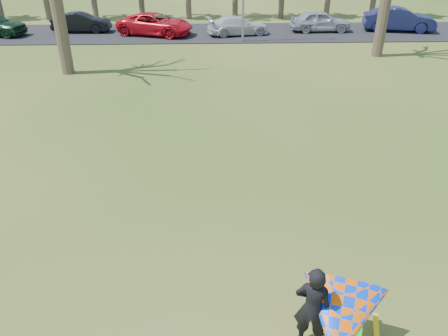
{
  "coord_description": "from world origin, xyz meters",
  "views": [
    {
      "loc": [
        -0.38,
        -8.57,
        6.93
      ],
      "look_at": [
        0.0,
        2.0,
        1.1
      ],
      "focal_mm": 35.0,
      "sensor_mm": 36.0,
      "label": 1
    }
  ],
  "objects_px": {
    "car_2": "(155,24)",
    "car_5": "(399,19)",
    "car_3": "(238,26)",
    "kite_flyer": "(337,319)",
    "car_4": "(320,21)",
    "car_1": "(81,22)"
  },
  "relations": [
    {
      "from": "car_1",
      "to": "car_2",
      "type": "distance_m",
      "value": 5.73
    },
    {
      "from": "car_5",
      "to": "kite_flyer",
      "type": "xyz_separation_m",
      "value": [
        -12.16,
        -28.13,
        -0.06
      ]
    },
    {
      "from": "car_5",
      "to": "car_1",
      "type": "bearing_deg",
      "value": 100.6
    },
    {
      "from": "car_2",
      "to": "car_3",
      "type": "relative_size",
      "value": 1.22
    },
    {
      "from": "car_2",
      "to": "kite_flyer",
      "type": "xyz_separation_m",
      "value": [
        6.02,
        -27.45,
        0.04
      ]
    },
    {
      "from": "car_5",
      "to": "car_2",
      "type": "bearing_deg",
      "value": 103.91
    },
    {
      "from": "car_5",
      "to": "kite_flyer",
      "type": "relative_size",
      "value": 2.16
    },
    {
      "from": "car_4",
      "to": "kite_flyer",
      "type": "xyz_separation_m",
      "value": [
        -6.23,
        -28.24,
        0.04
      ]
    },
    {
      "from": "car_2",
      "to": "car_3",
      "type": "xyz_separation_m",
      "value": [
        6.01,
        -0.19,
        -0.11
      ]
    },
    {
      "from": "car_1",
      "to": "car_3",
      "type": "relative_size",
      "value": 0.95
    },
    {
      "from": "car_2",
      "to": "car_5",
      "type": "height_order",
      "value": "car_5"
    },
    {
      "from": "car_1",
      "to": "kite_flyer",
      "type": "xyz_separation_m",
      "value": [
        11.62,
        -28.62,
        0.1
      ]
    },
    {
      "from": "car_2",
      "to": "car_3",
      "type": "distance_m",
      "value": 6.02
    },
    {
      "from": "car_2",
      "to": "car_5",
      "type": "bearing_deg",
      "value": -69.44
    },
    {
      "from": "car_5",
      "to": "car_4",
      "type": "bearing_deg",
      "value": 100.69
    },
    {
      "from": "car_1",
      "to": "car_4",
      "type": "bearing_deg",
      "value": -90.08
    },
    {
      "from": "car_1",
      "to": "car_5",
      "type": "relative_size",
      "value": 0.82
    },
    {
      "from": "car_4",
      "to": "car_5",
      "type": "distance_m",
      "value": 5.94
    },
    {
      "from": "car_2",
      "to": "car_4",
      "type": "xyz_separation_m",
      "value": [
        12.25,
        0.79,
        0.0
      ]
    },
    {
      "from": "car_2",
      "to": "kite_flyer",
      "type": "height_order",
      "value": "kite_flyer"
    },
    {
      "from": "car_5",
      "to": "kite_flyer",
      "type": "bearing_deg",
      "value": 168.41
    },
    {
      "from": "car_3",
      "to": "car_5",
      "type": "bearing_deg",
      "value": -97.69
    }
  ]
}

